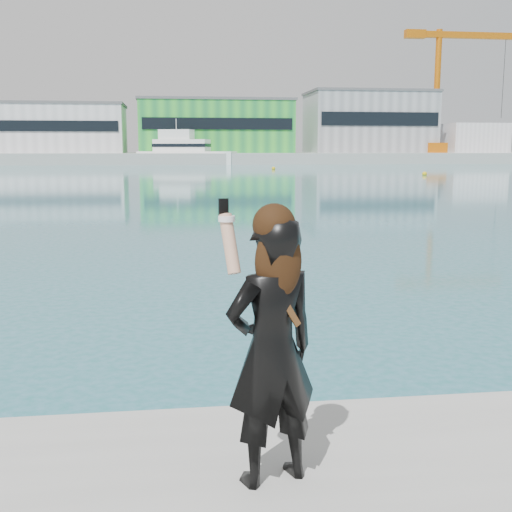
{
  "coord_description": "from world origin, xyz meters",
  "views": [
    {
      "loc": [
        -1.24,
        -3.73,
        2.78
      ],
      "look_at": [
        -0.67,
        0.54,
        2.06
      ],
      "focal_mm": 45.0,
      "sensor_mm": 36.0,
      "label": 1
    }
  ],
  "objects": [
    {
      "name": "motor_yacht",
      "position": [
        1.44,
        115.0,
        2.3
      ],
      "size": [
        18.2,
        10.23,
        8.2
      ],
      "rotation": [
        0.0,
        0.0,
        -0.32
      ],
      "color": "white",
      "rests_on": "ground"
    },
    {
      "name": "far_quay",
      "position": [
        0.0,
        130.0,
        1.0
      ],
      "size": [
        320.0,
        40.0,
        2.0
      ],
      "primitive_type": "cube",
      "color": "#9E9E99",
      "rests_on": "ground"
    },
    {
      "name": "woman",
      "position": [
        -0.67,
        -0.16,
        1.66
      ],
      "size": [
        0.69,
        0.57,
        1.7
      ],
      "rotation": [
        0.0,
        0.0,
        3.5
      ],
      "color": "black",
      "rests_on": "near_quay"
    },
    {
      "name": "warehouse_green",
      "position": [
        8.0,
        127.98,
        7.26
      ],
      "size": [
        30.6,
        16.36,
        10.5
      ],
      "color": "#238D3E",
      "rests_on": "far_quay"
    },
    {
      "name": "dock_crane",
      "position": [
        53.2,
        122.0,
        15.07
      ],
      "size": [
        23.0,
        4.0,
        24.0
      ],
      "color": "orange",
      "rests_on": "far_quay"
    },
    {
      "name": "ancillary_shed",
      "position": [
        62.0,
        126.0,
        5.0
      ],
      "size": [
        12.0,
        10.0,
        6.0
      ],
      "primitive_type": "cube",
      "color": "silver",
      "rests_on": "far_quay"
    },
    {
      "name": "warehouse_grey_right",
      "position": [
        40.0,
        127.98,
        8.26
      ],
      "size": [
        25.5,
        15.35,
        12.5
      ],
      "color": "gray",
      "rests_on": "far_quay"
    },
    {
      "name": "warehouse_white",
      "position": [
        -22.0,
        127.98,
        6.76
      ],
      "size": [
        24.48,
        15.35,
        9.5
      ],
      "color": "silver",
      "rests_on": "far_quay"
    },
    {
      "name": "buoy_near",
      "position": [
        25.67,
        62.06,
        0.0
      ],
      "size": [
        0.5,
        0.5,
        0.5
      ],
      "primitive_type": "sphere",
      "color": "yellow",
      "rests_on": "ground"
    },
    {
      "name": "flagpole_right",
      "position": [
        22.09,
        121.0,
        6.54
      ],
      "size": [
        1.28,
        0.16,
        8.0
      ],
      "color": "silver",
      "rests_on": "far_quay"
    },
    {
      "name": "buoy_extra",
      "position": [
        12.74,
        83.1,
        0.0
      ],
      "size": [
        0.5,
        0.5,
        0.5
      ],
      "primitive_type": "sphere",
      "color": "yellow",
      "rests_on": "ground"
    }
  ]
}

